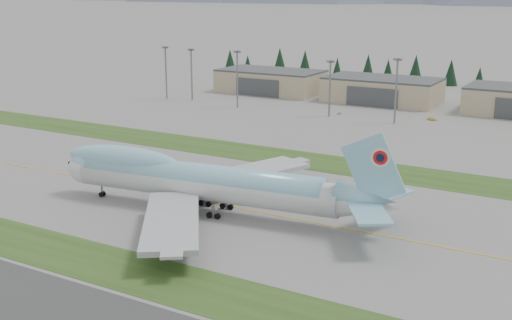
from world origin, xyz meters
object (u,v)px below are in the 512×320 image
Objects in this scene: service_vehicle_b at (432,120)px; hangar_center at (382,90)px; service_vehicle_a at (339,114)px; hangar_left at (271,81)px; boeing_747_freighter at (201,181)px.

hangar_center is at bearing 49.37° from service_vehicle_b.
hangar_center is 13.64× the size of service_vehicle_b.
hangar_center is 34.77m from service_vehicle_a.
hangar_center is at bearing 0.00° from hangar_left.
boeing_747_freighter is at bearing -66.70° from hangar_left.
hangar_center is at bearing 87.59° from boeing_747_freighter.
hangar_left is 1.00× the size of hangar_center.
service_vehicle_b reaches higher than service_vehicle_a.
boeing_747_freighter is at bearing 175.59° from service_vehicle_b.
hangar_left reaches higher than service_vehicle_b.
hangar_left is (-67.08, 155.76, -1.64)m from boeing_747_freighter.
service_vehicle_b is at bearing 75.33° from boeing_747_freighter.
hangar_left is 13.64× the size of service_vehicle_b.
hangar_center reaches higher than service_vehicle_b.
hangar_center is 41.47m from service_vehicle_b.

